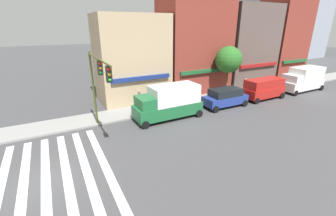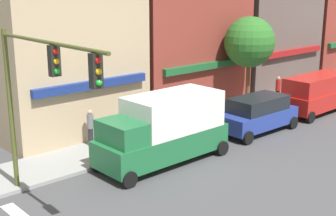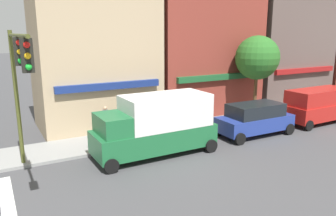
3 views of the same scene
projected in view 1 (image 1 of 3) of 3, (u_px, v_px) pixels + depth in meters
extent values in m
plane|color=#424244|center=(46.00, 181.00, 12.30)|extent=(200.00, 200.00, 0.00)
cube|color=gray|center=(44.00, 128.00, 18.49)|extent=(120.00, 3.00, 0.15)
cube|color=silver|center=(23.00, 187.00, 11.83)|extent=(0.47, 10.80, 0.01)
cube|color=silver|center=(46.00, 181.00, 12.30)|extent=(0.47, 10.80, 0.01)
cube|color=silver|center=(67.00, 175.00, 12.77)|extent=(0.47, 10.80, 0.01)
cube|color=silver|center=(86.00, 170.00, 13.24)|extent=(0.47, 10.80, 0.01)
cube|color=silver|center=(105.00, 165.00, 13.71)|extent=(0.47, 10.80, 0.01)
cube|color=tan|center=(132.00, 59.00, 24.32)|extent=(7.39, 5.00, 9.16)
cube|color=navy|center=(142.00, 78.00, 22.67)|extent=(6.28, 0.30, 0.40)
cube|color=maroon|center=(195.00, 32.00, 26.96)|extent=(8.37, 5.00, 14.65)
cube|color=#1E592D|center=(207.00, 71.00, 26.26)|extent=(7.11, 0.30, 0.40)
cube|color=brown|center=(246.00, 46.00, 31.47)|extent=(7.98, 5.00, 10.72)
cube|color=maroon|center=(259.00, 65.00, 30.09)|extent=(6.78, 0.30, 0.40)
cube|color=maroon|center=(285.00, 26.00, 33.95)|extent=(6.46, 5.00, 15.92)
cube|color=#1E592D|center=(295.00, 61.00, 33.47)|extent=(5.49, 0.30, 0.40)
cylinder|color=#474C1E|center=(94.00, 90.00, 18.34)|extent=(0.18, 0.18, 6.16)
cylinder|color=#474C1E|center=(98.00, 59.00, 14.66)|extent=(0.12, 6.48, 0.12)
cube|color=black|center=(100.00, 68.00, 14.58)|extent=(0.32, 0.24, 0.95)
sphere|color=red|center=(100.00, 64.00, 14.37)|extent=(0.18, 0.18, 0.18)
sphere|color=#EAAD14|center=(101.00, 68.00, 14.47)|extent=(0.18, 0.18, 0.18)
sphere|color=green|center=(101.00, 73.00, 14.57)|extent=(0.18, 0.18, 0.18)
cube|color=black|center=(109.00, 74.00, 12.70)|extent=(0.32, 0.24, 0.95)
sphere|color=red|center=(109.00, 69.00, 12.49)|extent=(0.18, 0.18, 0.18)
sphere|color=#EAAD14|center=(109.00, 75.00, 12.59)|extent=(0.18, 0.18, 0.18)
sphere|color=green|center=(110.00, 80.00, 12.69)|extent=(0.18, 0.18, 0.18)
cube|color=#1E6638|center=(168.00, 109.00, 20.33)|extent=(6.22, 2.25, 1.10)
cube|color=silver|center=(174.00, 94.00, 20.13)|extent=(4.36, 2.24, 1.60)
cube|color=#1E6638|center=(147.00, 102.00, 19.11)|extent=(1.75, 2.10, 0.90)
cylinder|color=black|center=(136.00, 116.00, 20.25)|extent=(0.68, 0.22, 0.68)
cylinder|color=black|center=(145.00, 125.00, 18.42)|extent=(0.68, 0.22, 0.68)
cylinder|color=black|center=(186.00, 106.00, 22.62)|extent=(0.68, 0.22, 0.68)
cylinder|color=black|center=(199.00, 114.00, 20.79)|extent=(0.68, 0.22, 0.68)
cube|color=navy|center=(225.00, 100.00, 23.32)|extent=(4.72, 1.96, 0.85)
cube|color=black|center=(226.00, 92.00, 23.05)|extent=(3.31, 1.79, 0.75)
cylinder|color=black|center=(204.00, 104.00, 23.40)|extent=(0.68, 0.22, 0.68)
cylinder|color=black|center=(216.00, 109.00, 21.83)|extent=(0.68, 0.22, 0.68)
cylinder|color=black|center=(232.00, 98.00, 25.11)|extent=(0.68, 0.22, 0.68)
cylinder|color=black|center=(245.00, 103.00, 23.54)|extent=(0.68, 0.22, 0.68)
cube|color=#B21E19|center=(263.00, 92.00, 25.82)|extent=(5.02, 2.06, 1.00)
cube|color=#B21E19|center=(264.00, 83.00, 25.47)|extent=(4.77, 1.90, 1.00)
cylinder|color=black|center=(243.00, 96.00, 25.90)|extent=(0.68, 0.22, 0.68)
cylinder|color=black|center=(257.00, 101.00, 24.24)|extent=(0.68, 0.22, 0.68)
cylinder|color=black|center=(268.00, 91.00, 27.74)|extent=(0.68, 0.22, 0.68)
cylinder|color=black|center=(282.00, 96.00, 26.08)|extent=(0.68, 0.22, 0.68)
cube|color=white|center=(302.00, 84.00, 28.93)|extent=(6.21, 2.24, 1.10)
cube|color=silver|center=(307.00, 73.00, 28.74)|extent=(4.35, 2.23, 1.60)
cube|color=white|center=(293.00, 78.00, 27.71)|extent=(1.75, 2.10, 0.90)
cylinder|color=black|center=(280.00, 89.00, 28.85)|extent=(0.68, 0.22, 0.68)
cylinder|color=black|center=(296.00, 93.00, 27.03)|extent=(0.68, 0.22, 0.68)
cylinder|color=black|center=(305.00, 84.00, 31.22)|extent=(0.68, 0.22, 0.68)
cylinder|color=black|center=(322.00, 88.00, 29.40)|extent=(0.68, 0.22, 0.68)
cylinder|color=#23232D|center=(140.00, 103.00, 22.98)|extent=(0.26, 0.26, 0.85)
cylinder|color=slate|center=(139.00, 96.00, 22.71)|extent=(0.32, 0.32, 0.70)
sphere|color=tan|center=(139.00, 91.00, 22.55)|extent=(0.22, 0.22, 0.22)
cylinder|color=#23232D|center=(245.00, 89.00, 28.02)|extent=(0.26, 0.26, 0.85)
cylinder|color=red|center=(245.00, 83.00, 27.75)|extent=(0.32, 0.32, 0.70)
sphere|color=tan|center=(246.00, 79.00, 27.59)|extent=(0.22, 0.22, 0.22)
cylinder|color=red|center=(144.00, 111.00, 21.16)|extent=(0.20, 0.20, 0.65)
sphere|color=red|center=(144.00, 107.00, 21.02)|extent=(0.24, 0.24, 0.24)
cylinder|color=brown|center=(227.00, 82.00, 26.46)|extent=(0.24, 0.24, 3.16)
sphere|color=#286623|center=(229.00, 60.00, 25.55)|extent=(3.01, 3.01, 3.01)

